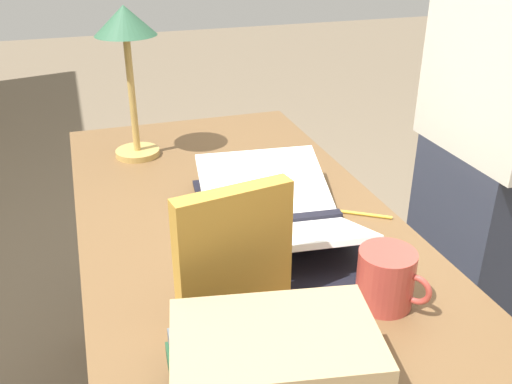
{
  "coord_description": "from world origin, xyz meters",
  "views": [
    {
      "loc": [
        -1.01,
        0.29,
        1.32
      ],
      "look_at": [
        -0.02,
        -0.03,
        0.8
      ],
      "focal_mm": 40.0,
      "sensor_mm": 36.0,
      "label": 1
    }
  ],
  "objects_px": {
    "book_standing_upright": "(234,255)",
    "pencil": "(357,213)",
    "book_stack_tall": "(274,369)",
    "coffee_mug": "(386,278)",
    "open_book": "(276,215)",
    "reading_lamp": "(126,40)",
    "person_reader": "(493,139)"
  },
  "relations": [
    {
      "from": "book_standing_upright",
      "to": "pencil",
      "type": "bearing_deg",
      "value": -64.66
    },
    {
      "from": "book_stack_tall",
      "to": "pencil",
      "type": "distance_m",
      "value": 0.57
    },
    {
      "from": "coffee_mug",
      "to": "open_book",
      "type": "bearing_deg",
      "value": 16.02
    },
    {
      "from": "book_standing_upright",
      "to": "reading_lamp",
      "type": "xyz_separation_m",
      "value": [
        0.73,
        0.07,
        0.19
      ]
    },
    {
      "from": "book_standing_upright",
      "to": "pencil",
      "type": "height_order",
      "value": "book_standing_upright"
    },
    {
      "from": "open_book",
      "to": "person_reader",
      "type": "bearing_deg",
      "value": -79.61
    },
    {
      "from": "open_book",
      "to": "reading_lamp",
      "type": "xyz_separation_m",
      "value": [
        0.48,
        0.23,
        0.28
      ]
    },
    {
      "from": "open_book",
      "to": "coffee_mug",
      "type": "distance_m",
      "value": 0.31
    },
    {
      "from": "reading_lamp",
      "to": "person_reader",
      "type": "height_order",
      "value": "person_reader"
    },
    {
      "from": "book_stack_tall",
      "to": "pencil",
      "type": "relative_size",
      "value": 2.25
    },
    {
      "from": "book_stack_tall",
      "to": "reading_lamp",
      "type": "relative_size",
      "value": 0.74
    },
    {
      "from": "book_stack_tall",
      "to": "coffee_mug",
      "type": "xyz_separation_m",
      "value": [
        0.15,
        -0.25,
        -0.01
      ]
    },
    {
      "from": "book_standing_upright",
      "to": "reading_lamp",
      "type": "bearing_deg",
      "value": -4.8
    },
    {
      "from": "person_reader",
      "to": "book_stack_tall",
      "type": "bearing_deg",
      "value": -55.36
    },
    {
      "from": "coffee_mug",
      "to": "book_stack_tall",
      "type": "bearing_deg",
      "value": 121.03
    },
    {
      "from": "open_book",
      "to": "reading_lamp",
      "type": "relative_size",
      "value": 1.32
    },
    {
      "from": "open_book",
      "to": "book_standing_upright",
      "type": "bearing_deg",
      "value": 153.56
    },
    {
      "from": "reading_lamp",
      "to": "pencil",
      "type": "relative_size",
      "value": 3.06
    },
    {
      "from": "book_stack_tall",
      "to": "reading_lamp",
      "type": "bearing_deg",
      "value": 3.94
    },
    {
      "from": "open_book",
      "to": "book_stack_tall",
      "type": "distance_m",
      "value": 0.48
    },
    {
      "from": "person_reader",
      "to": "open_book",
      "type": "bearing_deg",
      "value": -85.45
    },
    {
      "from": "book_standing_upright",
      "to": "coffee_mug",
      "type": "relative_size",
      "value": 1.97
    },
    {
      "from": "book_stack_tall",
      "to": "book_standing_upright",
      "type": "distance_m",
      "value": 0.2
    },
    {
      "from": "pencil",
      "to": "person_reader",
      "type": "height_order",
      "value": "person_reader"
    },
    {
      "from": "reading_lamp",
      "to": "pencil",
      "type": "distance_m",
      "value": 0.71
    },
    {
      "from": "reading_lamp",
      "to": "open_book",
      "type": "bearing_deg",
      "value": -154.66
    },
    {
      "from": "pencil",
      "to": "book_standing_upright",
      "type": "bearing_deg",
      "value": 125.33
    },
    {
      "from": "open_book",
      "to": "pencil",
      "type": "relative_size",
      "value": 4.04
    },
    {
      "from": "pencil",
      "to": "person_reader",
      "type": "distance_m",
      "value": 0.39
    },
    {
      "from": "book_stack_tall",
      "to": "coffee_mug",
      "type": "height_order",
      "value": "book_stack_tall"
    },
    {
      "from": "person_reader",
      "to": "reading_lamp",
      "type": "bearing_deg",
      "value": -119.04
    },
    {
      "from": "pencil",
      "to": "coffee_mug",
      "type": "bearing_deg",
      "value": 161.21
    }
  ]
}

